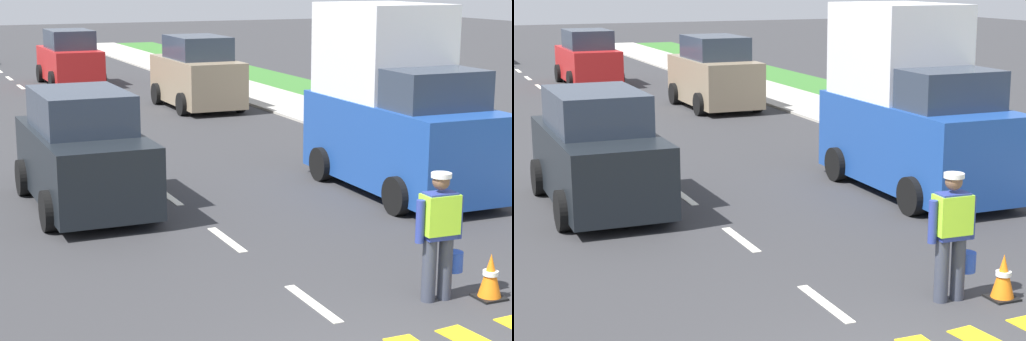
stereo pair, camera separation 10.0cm
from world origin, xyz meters
The scene contains 9 objects.
ground_plane centered at (0.00, 21.00, 0.00)m, with size 96.00×96.00×0.00m, color #333335.
sidewalk_right centered at (7.20, 10.00, 0.00)m, with size 2.40×72.00×0.14m, color #B2ADA3.
lane_center_line centered at (0.00, 25.20, 0.00)m, with size 0.14×46.40×0.01m.
road_worker centered at (1.54, 2.21, 0.93)m, with size 0.77×0.37×1.67m.
traffic_cone_near centered at (2.18, 1.98, 0.30)m, with size 0.36×0.36×0.60m.
delivery_truck centered at (4.22, 7.57, 1.61)m, with size 2.16×4.60×3.54m.
car_oncoming_lead centered at (-1.59, 8.63, 0.97)m, with size 1.99×4.23×2.09m.
car_parked_far centered at (4.26, 19.16, 1.04)m, with size 2.04×4.14×2.24m.
car_outgoing_far centered at (1.85, 26.70, 0.96)m, with size 2.02×4.12×2.06m.
Camera 2 is at (-4.73, -6.78, 4.08)m, focal length 62.11 mm.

